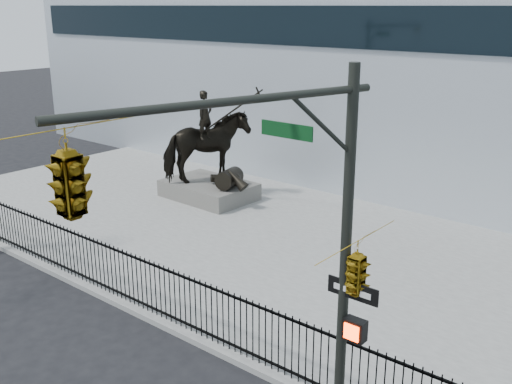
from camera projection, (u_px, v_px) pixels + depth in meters
The scene contains 7 objects.
ground at pixel (97, 328), 15.14m from camera, with size 120.00×120.00×0.00m, color black.
plaza at pixel (268, 244), 20.27m from camera, with size 30.00×12.00×0.15m, color gray.
building at pixel (438, 78), 28.51m from camera, with size 44.00×14.00×9.00m, color silver.
picket_fence at pixel (133, 279), 15.79m from camera, with size 22.10×0.10×1.50m.
statue_plinth at pixel (209, 190), 24.81m from camera, with size 3.63×2.50×0.68m, color #5C5A54.
equestrian_statue at pixel (209, 149), 24.24m from camera, with size 4.66×2.95×3.95m.
traffic_signal_right at pixel (232, 229), 8.29m from camera, with size 2.17×6.86×7.00m.
Camera 1 is at (11.67, -7.77, 7.81)m, focal length 42.00 mm.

